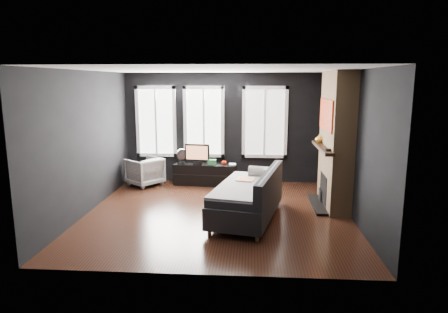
# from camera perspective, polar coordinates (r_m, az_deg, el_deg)

# --- Properties ---
(floor) EXTENTS (5.00, 5.00, 0.00)m
(floor) POSITION_cam_1_polar(r_m,az_deg,el_deg) (7.77, -0.90, -8.04)
(floor) COLOR black
(floor) RESTS_ON ground
(ceiling) EXTENTS (5.00, 5.00, 0.00)m
(ceiling) POSITION_cam_1_polar(r_m,az_deg,el_deg) (7.35, -0.96, 12.29)
(ceiling) COLOR white
(ceiling) RESTS_ON ground
(wall_back) EXTENTS (5.00, 0.02, 2.70)m
(wall_back) POSITION_cam_1_polar(r_m,az_deg,el_deg) (9.91, 0.30, 4.10)
(wall_back) COLOR black
(wall_back) RESTS_ON ground
(wall_left) EXTENTS (0.02, 5.00, 2.70)m
(wall_left) POSITION_cam_1_polar(r_m,az_deg,el_deg) (8.05, -18.97, 1.94)
(wall_left) COLOR black
(wall_left) RESTS_ON ground
(wall_right) EXTENTS (0.02, 5.00, 2.70)m
(wall_right) POSITION_cam_1_polar(r_m,az_deg,el_deg) (7.65, 18.08, 1.55)
(wall_right) COLOR black
(wall_right) RESTS_ON ground
(windows) EXTENTS (4.00, 0.16, 1.76)m
(windows) POSITION_cam_1_polar(r_m,az_deg,el_deg) (9.85, -2.36, 10.05)
(windows) COLOR white
(windows) RESTS_ON wall_back
(fireplace) EXTENTS (0.70, 1.62, 2.70)m
(fireplace) POSITION_cam_1_polar(r_m,az_deg,el_deg) (8.18, 15.72, 2.26)
(fireplace) COLOR #93724C
(fireplace) RESTS_ON floor
(sofa) EXTENTS (1.52, 2.35, 0.93)m
(sofa) POSITION_cam_1_polar(r_m,az_deg,el_deg) (7.33, 3.29, -5.41)
(sofa) COLOR black
(sofa) RESTS_ON floor
(stripe_pillow) EXTENTS (0.13, 0.34, 0.33)m
(stripe_pillow) POSITION_cam_1_polar(r_m,az_deg,el_deg) (7.79, 6.01, -2.90)
(stripe_pillow) COLOR gray
(stripe_pillow) RESTS_ON sofa
(armchair) EXTENTS (0.99, 0.99, 0.75)m
(armchair) POSITION_cam_1_polar(r_m,az_deg,el_deg) (9.86, -11.30, -1.91)
(armchair) COLOR silver
(armchair) RESTS_ON floor
(media_console) EXTENTS (1.54, 0.59, 0.52)m
(media_console) POSITION_cam_1_polar(r_m,az_deg,el_deg) (9.75, -2.69, -2.54)
(media_console) COLOR black
(media_console) RESTS_ON floor
(monitor) EXTENTS (0.63, 0.21, 0.55)m
(monitor) POSITION_cam_1_polar(r_m,az_deg,el_deg) (9.67, -3.85, 0.58)
(monitor) COLOR black
(monitor) RESTS_ON media_console
(desk_fan) EXTENTS (0.31, 0.31, 0.36)m
(desk_fan) POSITION_cam_1_polar(r_m,az_deg,el_deg) (9.77, -6.01, 0.09)
(desk_fan) COLOR #9D9D9D
(desk_fan) RESTS_ON media_console
(mug) EXTENTS (0.14, 0.13, 0.11)m
(mug) POSITION_cam_1_polar(r_m,az_deg,el_deg) (9.58, 0.01, -0.84)
(mug) COLOR red
(mug) RESTS_ON media_console
(book) EXTENTS (0.16, 0.03, 0.22)m
(book) POSITION_cam_1_polar(r_m,az_deg,el_deg) (9.59, 0.74, -0.49)
(book) COLOR #C2B39C
(book) RESTS_ON media_console
(storage_box) EXTENTS (0.21, 0.14, 0.11)m
(storage_box) POSITION_cam_1_polar(r_m,az_deg,el_deg) (9.63, -1.73, -0.78)
(storage_box) COLOR #2F733C
(storage_box) RESTS_ON media_console
(mantel_vase) EXTENTS (0.21, 0.22, 0.18)m
(mantel_vase) POSITION_cam_1_polar(r_m,az_deg,el_deg) (8.58, 13.48, 2.53)
(mantel_vase) COLOR gold
(mantel_vase) RESTS_ON fireplace
(mantel_clock) EXTENTS (0.12, 0.12, 0.04)m
(mantel_clock) POSITION_cam_1_polar(r_m,az_deg,el_deg) (7.62, 14.67, 0.93)
(mantel_clock) COLOR black
(mantel_clock) RESTS_ON fireplace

